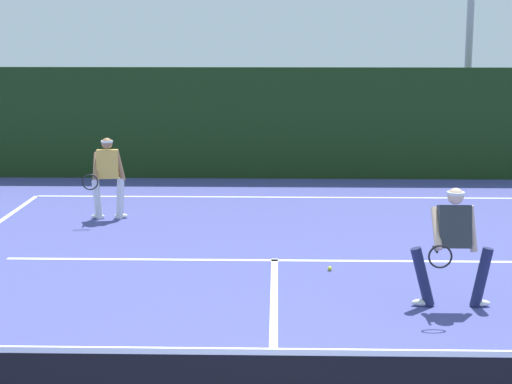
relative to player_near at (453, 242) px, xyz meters
The scene contains 8 objects.
court_line_baseline_far 7.53m from the player_near, 107.61° to the left, with size 10.17×0.10×0.01m, color white.
court_line_service 3.23m from the player_near, 136.53° to the left, with size 8.29×0.10×0.01m, color white.
court_line_centre 2.60m from the player_near, 157.02° to the right, with size 0.10×6.40×0.01m, color white.
player_near is the anchor object (origin of this frame).
player_far 7.35m from the player_near, 137.09° to the left, with size 0.70×0.87×1.53m.
tennis_ball 2.31m from the player_near, 132.15° to the left, with size 0.07×0.07×0.07m, color #D1E033.
back_fence_windscreen 9.75m from the player_near, 103.45° to the left, with size 20.25×0.12×2.62m, color black.
light_pole 12.14m from the player_near, 77.15° to the left, with size 0.55×0.44×6.51m.
Camera 1 is at (0.03, -6.33, 3.50)m, focal length 59.68 mm.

